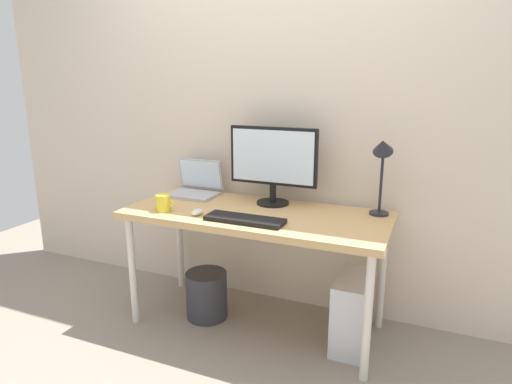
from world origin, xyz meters
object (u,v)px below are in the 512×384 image
Objects in this scene: desk_lamp at (382,158)px; coffee_mug at (164,203)px; laptop at (196,186)px; wastebasket at (207,295)px; desk at (256,222)px; computer_tower at (352,312)px; keyboard at (245,219)px; mouse at (197,212)px; monitor at (273,161)px.

coffee_mug is (-1.17, -0.39, -0.28)m from desk_lamp.
desk_lamp is (1.19, -0.02, 0.27)m from laptop.
desk is at bearing 6.64° from wastebasket.
coffee_mug is 0.29× the size of computer_tower.
keyboard is at bearing -23.94° from wastebasket.
monitor is at bearing 50.17° from mouse.
coffee_mug is 1.25m from computer_tower.
desk_lamp reaches higher than keyboard.
desk_lamp is at bearing 16.42° from desk.
laptop is 0.76× the size of computer_tower.
desk_lamp is (0.67, 0.20, 0.39)m from desk.
monitor is 0.64m from desk_lamp.
monitor is 0.99m from computer_tower.
desk is at bearing 20.80° from coffee_mug.
desk_lamp reaches higher than coffee_mug.
desk_lamp is at bearing 0.07° from monitor.
coffee_mug is at bearing -161.67° from desk_lamp.
computer_tower is at bearing 18.20° from keyboard.
keyboard is 1.05× the size of computer_tower.
wastebasket is (-0.34, 0.15, -0.59)m from keyboard.
wastebasket is (0.20, -0.25, -0.64)m from laptop.
laptop is 1.27m from computer_tower.
desk_lamp is at bearing 21.69° from mouse.
laptop reaches higher than computer_tower.
computer_tower is (0.87, 0.18, -0.54)m from mouse.
mouse is at bearing 178.94° from keyboard.
laptop reaches higher than mouse.
desk_lamp reaches higher than laptop.
computer_tower reaches higher than wastebasket.
laptop is 0.67m from keyboard.
coffee_mug is at bearing -179.54° from keyboard.
laptop reaches higher than keyboard.
desk_lamp is 0.82m from keyboard.
desk_lamp is at bearing 18.33° from coffee_mug.
desk_lamp is at bearing 13.29° from wastebasket.
coffee_mug is at bearing -139.59° from wastebasket.
mouse is (-0.30, 0.01, 0.01)m from keyboard.
coffee_mug is at bearing -159.20° from desk.
laptop reaches higher than wastebasket.
mouse is at bearing -158.31° from desk_lamp.
coffee_mug is at bearing -177.47° from mouse.
monitor is 0.95m from wastebasket.
computer_tower is at bearing 10.00° from coffee_mug.
laptop is at bearing 169.26° from computer_tower.
monitor reaches higher than computer_tower.
monitor is 1.84× the size of wastebasket.
mouse is at bearing 2.53° from coffee_mug.
mouse is 0.74× the size of coffee_mug.
laptop is at bearing 92.95° from coffee_mug.
monitor is at bearing 35.93° from coffee_mug.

